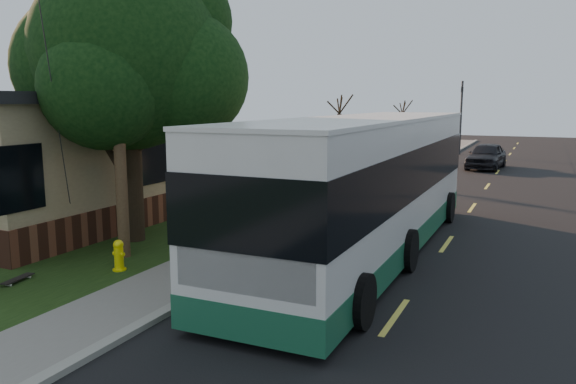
# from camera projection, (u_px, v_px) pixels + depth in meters

# --- Properties ---
(ground) EXTENTS (120.00, 120.00, 0.00)m
(ground) POSITION_uv_depth(u_px,v_px,m) (214.00, 288.00, 12.19)
(ground) COLOR black
(ground) RESTS_ON ground
(road) EXTENTS (8.00, 80.00, 0.01)m
(road) POSITION_uv_depth(u_px,v_px,m) (465.00, 218.00, 19.53)
(road) COLOR black
(road) RESTS_ON ground
(curb) EXTENTS (0.25, 80.00, 0.12)m
(curb) POSITION_uv_depth(u_px,v_px,m) (355.00, 207.00, 21.16)
(curb) COLOR gray
(curb) RESTS_ON ground
(sidewalk) EXTENTS (2.00, 80.00, 0.08)m
(sidewalk) POSITION_uv_depth(u_px,v_px,m) (330.00, 206.00, 21.57)
(sidewalk) COLOR slate
(sidewalk) RESTS_ON ground
(grass_verge) EXTENTS (5.00, 80.00, 0.07)m
(grass_verge) POSITION_uv_depth(u_px,v_px,m) (250.00, 199.00, 23.01)
(grass_verge) COLOR black
(grass_verge) RESTS_ON ground
(building_lot) EXTENTS (15.00, 80.00, 0.04)m
(building_lot) POSITION_uv_depth(u_px,v_px,m) (68.00, 185.00, 27.12)
(building_lot) COLOR slate
(building_lot) RESTS_ON ground
(fire_hydrant) EXTENTS (0.32, 0.32, 0.74)m
(fire_hydrant) POSITION_uv_depth(u_px,v_px,m) (119.00, 255.00, 13.19)
(fire_hydrant) COLOR #FCEB0D
(fire_hydrant) RESTS_ON grass_verge
(utility_pole) EXTENTS (2.86, 3.21, 9.07)m
(utility_pole) POSITION_uv_depth(u_px,v_px,m) (116.00, 76.00, 13.70)
(utility_pole) COLOR #473321
(utility_pole) RESTS_ON ground
(leafy_tree) EXTENTS (6.30, 6.00, 7.80)m
(leafy_tree) POSITION_uv_depth(u_px,v_px,m) (132.00, 59.00, 15.45)
(leafy_tree) COLOR black
(leafy_tree) RESTS_ON grass_verge
(bare_tree_near) EXTENTS (1.38, 1.21, 4.31)m
(bare_tree_near) POSITION_uv_depth(u_px,v_px,m) (339.00, 137.00, 29.44)
(bare_tree_near) COLOR black
(bare_tree_near) RESTS_ON grass_verge
(bare_tree_far) EXTENTS (1.38, 1.21, 4.03)m
(bare_tree_far) POSITION_uv_depth(u_px,v_px,m) (402.00, 130.00, 40.03)
(bare_tree_far) COLOR black
(bare_tree_far) RESTS_ON grass_verge
(traffic_signal) EXTENTS (0.18, 0.22, 5.50)m
(traffic_signal) POSITION_uv_depth(u_px,v_px,m) (461.00, 113.00, 42.00)
(traffic_signal) COLOR #2D2D30
(traffic_signal) RESTS_ON ground
(transit_bus) EXTENTS (3.09, 13.38, 3.61)m
(transit_bus) POSITION_uv_depth(u_px,v_px,m) (367.00, 182.00, 14.67)
(transit_bus) COLOR silver
(transit_bus) RESTS_ON ground
(skateboard_main) EXTENTS (0.35, 0.87, 0.08)m
(skateboard_main) POSITION_uv_depth(u_px,v_px,m) (18.00, 279.00, 12.41)
(skateboard_main) COLOR black
(skateboard_main) RESTS_ON grass_verge
(dumpster) EXTENTS (1.75, 1.47, 1.39)m
(dumpster) POSITION_uv_depth(u_px,v_px,m) (176.00, 180.00, 23.46)
(dumpster) COLOR black
(dumpster) RESTS_ON building_lot
(distant_car) EXTENTS (2.23, 4.73, 1.56)m
(distant_car) POSITION_uv_depth(u_px,v_px,m) (486.00, 156.00, 33.58)
(distant_car) COLOR black
(distant_car) RESTS_ON ground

